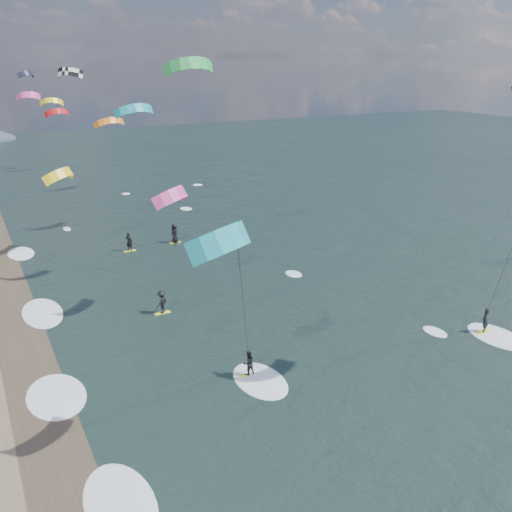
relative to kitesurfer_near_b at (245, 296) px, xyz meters
name	(u,v)px	position (x,y,z in m)	size (l,w,h in m)	color
wet_sand_strip	(56,458)	(-8.44, 1.89, -6.76)	(3.00, 240.00, 0.00)	#382D23
kitesurfer_near_b	(245,296)	(0.00, 0.00, 0.00)	(6.81, 8.68, 11.51)	yellow
far_kitesurfers	(160,259)	(3.28, 22.32, -5.89)	(7.32, 15.49, 1.84)	yellow
bg_kite_field	(85,106)	(3.22, 46.65, 4.57)	(13.64, 72.82, 10.18)	#D83F8C
shoreline_surf	(64,397)	(-7.24, 6.64, -6.77)	(2.40, 79.40, 0.11)	white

